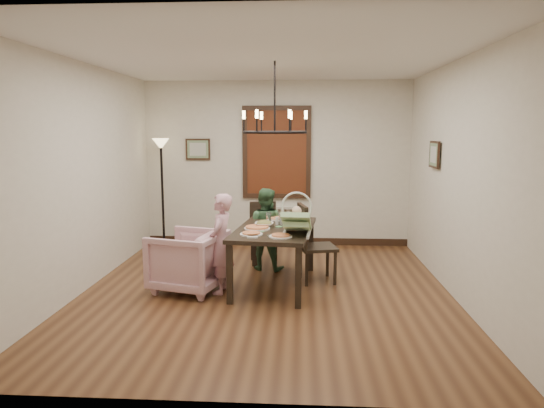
# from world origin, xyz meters

# --- Properties ---
(room_shell) EXTENTS (4.51, 5.00, 2.81)m
(room_shell) POSITION_xyz_m (0.00, 0.37, 1.40)
(room_shell) COLOR brown
(room_shell) RESTS_ON ground
(dining_table) EXTENTS (1.08, 1.71, 0.76)m
(dining_table) POSITION_xyz_m (0.09, 0.23, 0.67)
(dining_table) COLOR black
(dining_table) RESTS_ON room_shell
(chair_far) EXTENTS (0.46, 0.46, 0.91)m
(chair_far) POSITION_xyz_m (-0.13, 1.29, 0.45)
(chair_far) COLOR black
(chair_far) RESTS_ON room_shell
(chair_right) EXTENTS (0.54, 0.54, 1.04)m
(chair_right) POSITION_xyz_m (0.64, 0.44, 0.52)
(chair_right) COLOR black
(chair_right) RESTS_ON room_shell
(armchair) EXTENTS (1.01, 0.99, 0.75)m
(armchair) POSITION_xyz_m (-0.97, -0.01, 0.37)
(armchair) COLOR #DBA7BC
(armchair) RESTS_ON room_shell
(elderly_woman) EXTENTS (0.29, 0.40, 1.01)m
(elderly_woman) POSITION_xyz_m (-0.55, -0.07, 0.51)
(elderly_woman) COLOR #C88D9B
(elderly_woman) RESTS_ON room_shell
(seated_man) EXTENTS (0.54, 0.46, 0.97)m
(seated_man) POSITION_xyz_m (-0.09, 0.95, 0.49)
(seated_man) COLOR #385E3B
(seated_man) RESTS_ON room_shell
(baby_bouncer) EXTENTS (0.43, 0.56, 0.35)m
(baby_bouncer) POSITION_xyz_m (0.37, -0.18, 0.93)
(baby_bouncer) COLOR #A7D694
(baby_bouncer) RESTS_ON dining_table
(salad_bowl) EXTENTS (0.28, 0.28, 0.07)m
(salad_bowl) POSITION_xyz_m (-0.04, 0.25, 0.79)
(salad_bowl) COLOR white
(salad_bowl) RESTS_ON dining_table
(pizza_platter) EXTENTS (0.32, 0.32, 0.04)m
(pizza_platter) POSITION_xyz_m (-0.12, 0.10, 0.78)
(pizza_platter) COLOR tan
(pizza_platter) RESTS_ON dining_table
(drinking_glass) EXTENTS (0.07, 0.07, 0.13)m
(drinking_glass) POSITION_xyz_m (0.18, 0.40, 0.82)
(drinking_glass) COLOR silver
(drinking_glass) RESTS_ON dining_table
(window_blinds) EXTENTS (1.00, 0.03, 1.40)m
(window_blinds) POSITION_xyz_m (0.00, 2.46, 1.60)
(window_blinds) COLOR #512C10
(window_blinds) RESTS_ON room_shell
(radiator) EXTENTS (0.92, 0.12, 0.62)m
(radiator) POSITION_xyz_m (0.00, 2.48, 0.35)
(radiator) COLOR silver
(radiator) RESTS_ON room_shell
(picture_back) EXTENTS (0.42, 0.03, 0.36)m
(picture_back) POSITION_xyz_m (-1.35, 2.47, 1.65)
(picture_back) COLOR black
(picture_back) RESTS_ON room_shell
(picture_right) EXTENTS (0.03, 0.42, 0.36)m
(picture_right) POSITION_xyz_m (2.21, 0.90, 1.65)
(picture_right) COLOR black
(picture_right) RESTS_ON room_shell
(floor_lamp) EXTENTS (0.30, 0.30, 1.80)m
(floor_lamp) POSITION_xyz_m (-1.90, 2.15, 0.90)
(floor_lamp) COLOR black
(floor_lamp) RESTS_ON room_shell
(chandelier) EXTENTS (0.80, 0.80, 0.04)m
(chandelier) POSITION_xyz_m (0.09, 0.23, 1.95)
(chandelier) COLOR black
(chandelier) RESTS_ON room_shell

